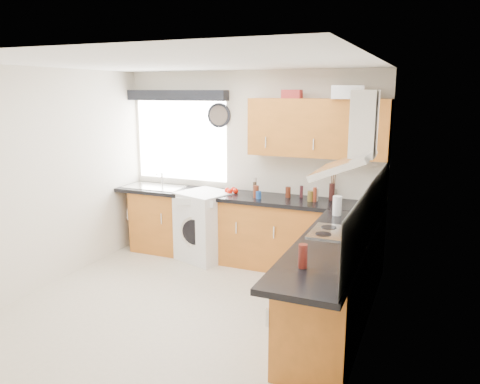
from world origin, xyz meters
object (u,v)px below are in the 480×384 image
at_px(washing_machine, 205,226).
at_px(oven, 336,281).
at_px(extractor_hood, 354,144).
at_px(upper_cabinets, 318,128).

bearing_deg(washing_machine, oven, -10.05).
bearing_deg(extractor_hood, washing_machine, 152.20).
relative_size(extractor_hood, washing_machine, 0.84).
height_order(oven, upper_cabinets, upper_cabinets).
relative_size(oven, upper_cabinets, 0.50).
relative_size(extractor_hood, upper_cabinets, 0.46).
distance_m(extractor_hood, washing_machine, 2.70).
relative_size(upper_cabinets, washing_machine, 1.84).
distance_m(oven, upper_cabinets, 1.99).
bearing_deg(upper_cabinets, washing_machine, -171.10).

